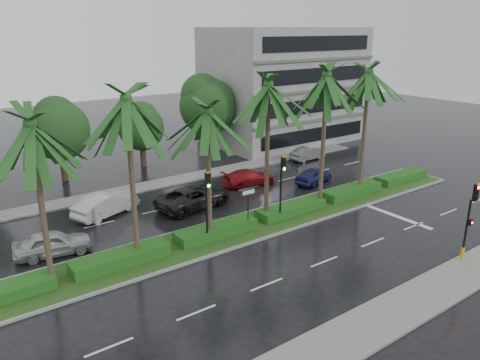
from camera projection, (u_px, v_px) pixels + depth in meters
ground at (266, 231)px, 28.93m from camera, size 120.00×120.00×0.00m
near_sidewalk at (408, 305)px, 21.09m from camera, size 40.00×2.40×0.12m
far_sidewalk at (173, 181)px, 38.12m from camera, size 40.00×2.00×0.12m
median at (256, 224)px, 29.68m from camera, size 36.00×4.00×0.15m
hedge at (256, 219)px, 29.56m from camera, size 35.20×1.40×0.60m
lane_markings at (306, 221)px, 30.30m from camera, size 34.00×13.06×0.01m
palm_row at (240, 103)px, 26.56m from camera, size 26.30×4.20×9.78m
signal_near at (470, 219)px, 24.31m from camera, size 0.34×0.45×4.36m
signal_median_left at (207, 197)px, 25.99m from camera, size 0.34×0.42×4.36m
signal_median_right at (282, 179)px, 29.07m from camera, size 0.34×0.42×4.36m
street_sign at (248, 200)px, 28.08m from camera, size 0.95×0.09×2.60m
bg_trees at (131, 117)px, 40.52m from camera, size 32.77×5.47×7.90m
building at (283, 86)px, 50.42m from camera, size 16.00×10.00×12.00m
car_silver at (53, 243)px, 25.64m from camera, size 2.25×4.29×1.39m
car_white at (106, 204)px, 31.12m from camera, size 3.16×4.92×1.53m
car_darkgrey at (194, 197)px, 32.45m from camera, size 3.26×5.79×1.53m
car_red at (249, 177)px, 37.15m from camera, size 2.33×4.55×1.26m
car_blue at (314, 175)px, 37.57m from camera, size 2.33×4.00×1.28m
car_grey at (308, 154)px, 44.23m from camera, size 1.48×3.77×1.22m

